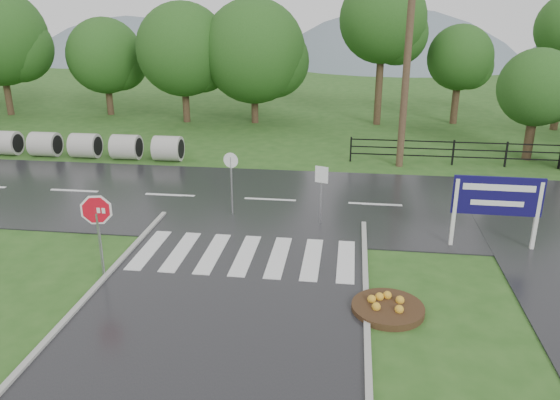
# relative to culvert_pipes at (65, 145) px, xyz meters

# --- Properties ---
(ground) EXTENTS (120.00, 120.00, 0.00)m
(ground) POSITION_rel_culvert_pipes_xyz_m (10.97, -15.00, -0.60)
(ground) COLOR #29531B
(ground) RESTS_ON ground
(main_road) EXTENTS (90.00, 8.00, 0.04)m
(main_road) POSITION_rel_culvert_pipes_xyz_m (10.97, -5.00, -0.60)
(main_road) COLOR black
(main_road) RESTS_ON ground
(walkway) EXTENTS (2.20, 11.00, 0.04)m
(walkway) POSITION_rel_culvert_pipes_xyz_m (19.47, -11.00, -0.60)
(walkway) COLOR #2B2B2D
(walkway) RESTS_ON ground
(crosswalk) EXTENTS (6.50, 2.80, 0.02)m
(crosswalk) POSITION_rel_culvert_pipes_xyz_m (10.97, -10.00, -0.54)
(crosswalk) COLOR silver
(crosswalk) RESTS_ON ground
(fence_west) EXTENTS (9.58, 0.08, 1.20)m
(fence_west) POSITION_rel_culvert_pipes_xyz_m (18.72, 1.00, 0.12)
(fence_west) COLOR black
(fence_west) RESTS_ON ground
(hills) EXTENTS (102.00, 48.00, 48.00)m
(hills) POSITION_rel_culvert_pipes_xyz_m (14.46, 50.00, -16.14)
(hills) COLOR slate
(hills) RESTS_ON ground
(treeline) EXTENTS (83.20, 5.20, 10.00)m
(treeline) POSITION_rel_culvert_pipes_xyz_m (11.97, 9.00, -0.60)
(treeline) COLOR #1D4916
(treeline) RESTS_ON ground
(culvert_pipes) EXTENTS (11.80, 1.20, 1.20)m
(culvert_pipes) POSITION_rel_culvert_pipes_xyz_m (0.00, 0.00, 0.00)
(culvert_pipes) COLOR #9E9B93
(culvert_pipes) RESTS_ON ground
(stop_sign) EXTENTS (1.11, 0.28, 2.55)m
(stop_sign) POSITION_rel_culvert_pipes_xyz_m (7.31, -11.76, 1.19)
(stop_sign) COLOR #939399
(stop_sign) RESTS_ON ground
(estate_billboard) EXTENTS (2.65, 0.11, 2.32)m
(estate_billboard) POSITION_rel_culvert_pipes_xyz_m (18.41, -8.36, 0.99)
(estate_billboard) COLOR silver
(estate_billboard) RESTS_ON ground
(flower_bed) EXTENTS (1.78, 1.78, 0.36)m
(flower_bed) POSITION_rel_culvert_pipes_xyz_m (15.04, -12.59, -0.47)
(flower_bed) COLOR #332111
(flower_bed) RESTS_ON ground
(reg_sign_small) EXTENTS (0.44, 0.17, 2.08)m
(reg_sign_small) POSITION_rel_culvert_pipes_xyz_m (13.04, -7.15, 0.88)
(reg_sign_small) COLOR #939399
(reg_sign_small) RESTS_ON ground
(reg_sign_round) EXTENTS (0.53, 0.12, 2.32)m
(reg_sign_round) POSITION_rel_culvert_pipes_xyz_m (9.86, -6.70, 0.86)
(reg_sign_round) COLOR #939399
(reg_sign_round) RESTS_ON ground
(utility_pole_east) EXTENTS (1.72, 0.35, 9.67)m
(utility_pole_east) POSITION_rel_culvert_pipes_xyz_m (16.25, 0.50, 4.31)
(utility_pole_east) COLOR #473523
(utility_pole_east) RESTS_ON ground
(entrance_tree_left) EXTENTS (3.62, 3.62, 5.29)m
(entrance_tree_left) POSITION_rel_culvert_pipes_xyz_m (22.47, 2.50, 2.86)
(entrance_tree_left) COLOR #3D2B1C
(entrance_tree_left) RESTS_ON ground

